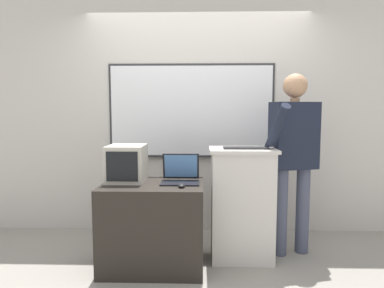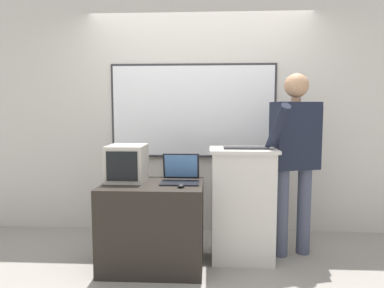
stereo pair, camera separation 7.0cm
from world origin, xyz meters
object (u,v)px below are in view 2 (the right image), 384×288
at_px(computer_mouse_by_keyboard, 271,147).
at_px(lectern_podium, 242,203).
at_px(person_presenter, 295,151).
at_px(laptop, 181,174).
at_px(wireless_keyboard, 246,148).
at_px(side_desk, 153,225).
at_px(computer_mouse_by_laptop, 181,185).
at_px(crt_monitor, 127,163).

bearing_deg(computer_mouse_by_keyboard, lectern_podium, 164.44).
distance_m(person_presenter, computer_mouse_by_keyboard, 0.30).
relative_size(laptop, computer_mouse_by_keyboard, 3.39).
bearing_deg(computer_mouse_by_keyboard, wireless_keyboard, 178.47).
bearing_deg(computer_mouse_by_keyboard, side_desk, -171.66).
relative_size(wireless_keyboard, computer_mouse_by_laptop, 3.98).
bearing_deg(computer_mouse_by_laptop, crt_monitor, 154.33).
height_order(side_desk, laptop, laptop).
bearing_deg(lectern_podium, computer_mouse_by_keyboard, -15.56).
height_order(side_desk, person_presenter, person_presenter).
distance_m(lectern_podium, wireless_keyboard, 0.54).
distance_m(lectern_podium, person_presenter, 0.71).
relative_size(lectern_podium, person_presenter, 0.60).
bearing_deg(wireless_keyboard, laptop, -171.99).
height_order(lectern_podium, computer_mouse_by_laptop, lectern_podium).
height_order(lectern_podium, side_desk, lectern_podium).
relative_size(person_presenter, computer_mouse_by_laptop, 17.52).
distance_m(laptop, computer_mouse_by_laptop, 0.23).
height_order(laptop, crt_monitor, crt_monitor).
distance_m(side_desk, crt_monitor, 0.61).
height_order(person_presenter, laptop, person_presenter).
relative_size(lectern_podium, wireless_keyboard, 2.65).
bearing_deg(person_presenter, laptop, 176.89).
bearing_deg(computer_mouse_by_laptop, lectern_podium, 34.06).
relative_size(side_desk, crt_monitor, 2.37).
height_order(lectern_podium, wireless_keyboard, wireless_keyboard).
height_order(side_desk, wireless_keyboard, wireless_keyboard).
bearing_deg(lectern_podium, computer_mouse_by_laptop, -145.94).
height_order(wireless_keyboard, computer_mouse_by_keyboard, computer_mouse_by_keyboard).
distance_m(side_desk, laptop, 0.52).
bearing_deg(lectern_podium, person_presenter, 10.11).
bearing_deg(crt_monitor, person_presenter, 7.68).
bearing_deg(crt_monitor, computer_mouse_by_keyboard, 2.28).
relative_size(wireless_keyboard, crt_monitor, 1.05).
bearing_deg(wireless_keyboard, computer_mouse_by_keyboard, -1.53).
xyz_separation_m(side_desk, computer_mouse_by_laptop, (0.27, -0.15, 0.40)).
bearing_deg(lectern_podium, crt_monitor, -173.48).
height_order(person_presenter, crt_monitor, person_presenter).
height_order(laptop, wireless_keyboard, wireless_keyboard).
xyz_separation_m(lectern_podium, side_desk, (-0.81, -0.23, -0.15)).
distance_m(side_desk, wireless_keyboard, 1.09).
relative_size(laptop, crt_monitor, 0.90).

